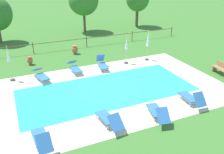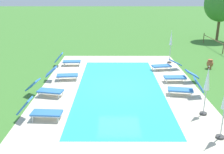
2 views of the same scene
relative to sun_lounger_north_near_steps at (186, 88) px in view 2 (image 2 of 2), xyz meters
The scene contains 15 objects.
ground_plane 3.63m from the sun_lounger_north_near_steps, 106.83° to the right, with size 160.00×160.00×0.00m, color #3D752D.
pool_deck_paving 3.63m from the sun_lounger_north_near_steps, 106.83° to the right, with size 15.17×8.95×0.01m, color beige.
swimming_pool_water 3.63m from the sun_lounger_north_near_steps, 106.83° to the right, with size 10.95×4.73×0.01m, color #2DB7C6.
pool_coping_rim 3.63m from the sun_lounger_north_near_steps, 106.83° to the right, with size 11.43×5.21×0.01m.
sun_lounger_north_near_steps is the anchor object (origin of this frame).
sun_lounger_north_mid 7.38m from the sun_lounger_north_near_steps, 89.29° to the right, with size 0.98×2.03×0.90m.
sun_lounger_north_far 7.35m from the sun_lounger_north_near_steps, 109.32° to the right, with size 0.81×2.01×0.89m.
sun_lounger_north_end 7.44m from the sun_lounger_north_near_steps, 69.02° to the right, with size 0.71×1.91×0.97m.
sun_lounger_south_near_corner 4.63m from the sun_lounger_north_near_steps, behind, with size 1.01×2.15×0.72m.
sun_lounger_south_mid 9.14m from the sun_lounger_north_near_steps, 128.56° to the right, with size 0.72×1.92×0.97m.
sun_lounger_south_far 2.11m from the sun_lounger_north_near_steps, behind, with size 0.65×2.06×0.76m.
patio_umbrella_closed_row_west 2.45m from the sun_lounger_north_near_steps, ahead, with size 0.32×0.32×2.27m.
patio_umbrella_closed_row_mid_west 6.58m from the sun_lounger_north_near_steps, behind, with size 0.32×0.32×2.49m.
terracotta_urn_near_fence 5.83m from the sun_lounger_north_near_steps, 148.17° to the left, with size 0.45×0.45×0.66m.
tree_east_mid 18.03m from the sun_lounger_north_near_steps, 153.85° to the left, with size 3.55×3.55×5.95m.
Camera 2 is at (13.61, -0.39, 5.29)m, focal length 41.02 mm.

